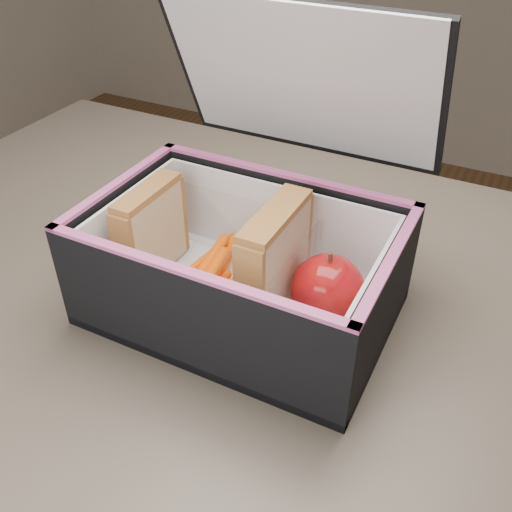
{
  "coord_description": "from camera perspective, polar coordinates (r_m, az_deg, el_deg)",
  "views": [
    {
      "loc": [
        0.15,
        -0.36,
        1.14
      ],
      "look_at": [
        -0.05,
        0.03,
        0.81
      ],
      "focal_mm": 40.0,
      "sensor_mm": 36.0,
      "label": 1
    }
  ],
  "objects": [
    {
      "name": "lunch_bag",
      "position": [
        0.55,
        -1.19,
        -0.19
      ],
      "size": [
        0.29,
        0.27,
        0.28
      ],
      "color": "black",
      "rests_on": "kitchen_table"
    },
    {
      "name": "sandwich_right",
      "position": [
        0.53,
        1.88,
        -0.66
      ],
      "size": [
        0.03,
        0.1,
        0.11
      ],
      "color": "tan",
      "rests_on": "plastic_tub"
    },
    {
      "name": "plastic_tub",
      "position": [
        0.57,
        -4.54,
        -0.41
      ],
      "size": [
        0.18,
        0.13,
        0.08
      ],
      "primitive_type": null,
      "color": "white",
      "rests_on": "lunch_bag"
    },
    {
      "name": "red_apple",
      "position": [
        0.53,
        7.15,
        -3.24
      ],
      "size": [
        0.07,
        0.07,
        0.07
      ],
      "rotation": [
        0.0,
        0.0,
        -0.02
      ],
      "color": "maroon",
      "rests_on": "paper_napkin"
    },
    {
      "name": "sandwich_left",
      "position": [
        0.59,
        -10.42,
        2.52
      ],
      "size": [
        0.02,
        0.09,
        0.1
      ],
      "color": "tan",
      "rests_on": "plastic_tub"
    },
    {
      "name": "kitchen_table",
      "position": [
        0.62,
        3.04,
        -14.61
      ],
      "size": [
        1.2,
        0.8,
        0.75
      ],
      "color": "brown",
      "rests_on": "ground"
    },
    {
      "name": "paper_napkin",
      "position": [
        0.56,
        6.41,
        -5.89
      ],
      "size": [
        0.09,
        0.09,
        0.01
      ],
      "primitive_type": "cube",
      "rotation": [
        0.0,
        0.0,
        0.19
      ],
      "color": "white",
      "rests_on": "lunch_bag"
    },
    {
      "name": "carrot_sticks",
      "position": [
        0.57,
        -4.41,
        -2.1
      ],
      "size": [
        0.06,
        0.14,
        0.03
      ],
      "color": "#FF4807",
      "rests_on": "plastic_tub"
    }
  ]
}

